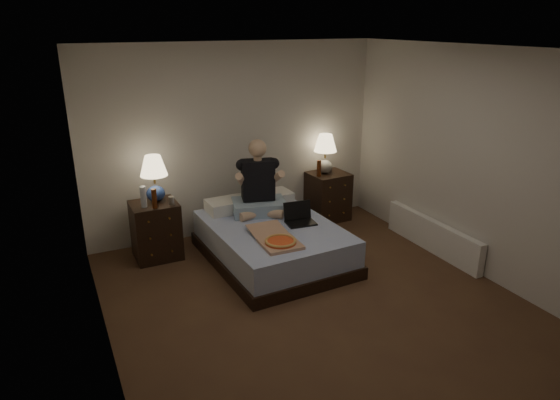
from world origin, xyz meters
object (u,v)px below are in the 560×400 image
beer_bottle_right (319,168)px  lamp_right (325,154)px  laptop (301,214)px  pizza_box (281,242)px  radiator (432,236)px  nightstand_left (156,230)px  person (258,177)px  beer_bottle_left (154,198)px  lamp_left (154,179)px  bed (273,243)px  water_bottle (143,197)px  nightstand_right (328,196)px  soda_can (171,201)px

beer_bottle_right → lamp_right: bearing=33.3°
laptop → pizza_box: bearing=-131.5°
radiator → pizza_box: bearing=178.1°
nightstand_left → radiator: size_ratio=0.44×
lamp_right → person: person is taller
beer_bottle_left → nightstand_left: bearing=84.2°
lamp_left → laptop: 1.78m
bed → radiator: (1.91, -0.62, -0.03)m
water_bottle → beer_bottle_left: water_bottle is taller
nightstand_right → lamp_right: lamp_right is taller
nightstand_left → beer_bottle_right: (2.32, 0.12, 0.46)m
lamp_right → water_bottle: size_ratio=2.24×
lamp_left → soda_can: (0.13, -0.20, -0.23)m
soda_can → beer_bottle_left: (-0.20, -0.03, 0.06)m
nightstand_right → lamp_left: lamp_left is taller
nightstand_left → pizza_box: (1.07, -1.24, 0.14)m
lamp_left → person: size_ratio=0.60×
bed → beer_bottle_right: beer_bottle_right is taller
bed → soda_can: 1.30m
soda_can → laptop: size_ratio=0.29×
beer_bottle_left → water_bottle: bearing=141.6°
lamp_right → person: bearing=-159.1°
lamp_right → water_bottle: bearing=-173.3°
nightstand_right → water_bottle: bearing=-177.8°
beer_bottle_left → beer_bottle_right: size_ratio=1.00×
nightstand_left → lamp_left: 0.63m
bed → lamp_right: (1.24, 0.91, 0.74)m
beer_bottle_left → laptop: 1.71m
person → soda_can: bearing=-170.9°
nightstand_right → laptop: bearing=-138.1°
water_bottle → beer_bottle_left: (0.11, -0.08, -0.01)m
bed → person: (0.01, 0.45, 0.69)m
nightstand_right → beer_bottle_right: 0.51m
soda_can → nightstand_right: bearing=7.9°
nightstand_right → radiator: (0.63, -1.50, -0.14)m
beer_bottle_left → person: bearing=-3.6°
lamp_right → radiator: 1.84m
bed → beer_bottle_right: (1.08, 0.81, 0.58)m
soda_can → water_bottle: bearing=169.5°
nightstand_left → lamp_right: lamp_right is taller
bed → lamp_right: 1.71m
bed → nightstand_right: bearing=31.8°
bed → nightstand_left: 1.42m
lamp_left → lamp_right: bearing=3.7°
water_bottle → radiator: 3.55m
person → radiator: (1.90, -1.07, -0.72)m
lamp_left → laptop: bearing=-29.7°
bed → nightstand_left: nightstand_left is taller
bed → pizza_box: pizza_box is taller
water_bottle → radiator: water_bottle is taller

